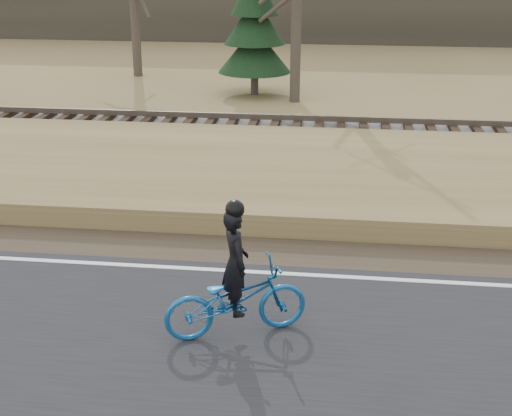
# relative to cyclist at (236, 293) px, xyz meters

# --- Properties ---
(ground) EXTENTS (120.00, 120.00, 0.00)m
(ground) POSITION_rel_cyclist_xyz_m (2.54, 1.78, -0.70)
(ground) COLOR olive
(ground) RESTS_ON ground
(road) EXTENTS (120.00, 6.00, 0.06)m
(road) POSITION_rel_cyclist_xyz_m (2.54, -0.72, -0.67)
(road) COLOR black
(road) RESTS_ON ground
(edge_line) EXTENTS (120.00, 0.12, 0.01)m
(edge_line) POSITION_rel_cyclist_xyz_m (2.54, 1.98, -0.63)
(edge_line) COLOR silver
(edge_line) RESTS_ON road
(shoulder) EXTENTS (120.00, 1.60, 0.04)m
(shoulder) POSITION_rel_cyclist_xyz_m (2.54, 2.98, -0.68)
(shoulder) COLOR #473A2B
(shoulder) RESTS_ON ground
(embankment) EXTENTS (120.00, 5.00, 0.44)m
(embankment) POSITION_rel_cyclist_xyz_m (2.54, 5.98, -0.48)
(embankment) COLOR olive
(embankment) RESTS_ON ground
(ballast) EXTENTS (120.00, 3.00, 0.45)m
(ballast) POSITION_rel_cyclist_xyz_m (2.54, 9.78, -0.47)
(ballast) COLOR slate
(ballast) RESTS_ON ground
(railroad) EXTENTS (120.00, 2.40, 0.29)m
(railroad) POSITION_rel_cyclist_xyz_m (2.54, 9.78, -0.17)
(railroad) COLOR black
(railroad) RESTS_ON ballast
(cyclist) EXTENTS (2.15, 1.43, 2.01)m
(cyclist) POSITION_rel_cyclist_xyz_m (0.00, 0.00, 0.00)
(cyclist) COLOR #14518F
(cyclist) RESTS_ON road
(conifer) EXTENTS (2.60, 2.60, 5.34)m
(conifer) POSITION_rel_cyclist_xyz_m (-1.83, 16.65, 1.83)
(conifer) COLOR #443C32
(conifer) RESTS_ON ground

